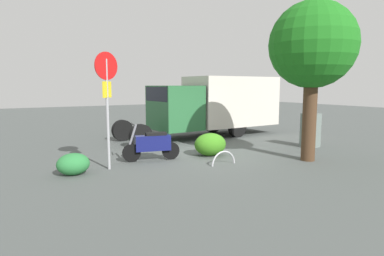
{
  "coord_description": "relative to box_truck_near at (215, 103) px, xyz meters",
  "views": [
    {
      "loc": [
        6.15,
        9.47,
        2.34
      ],
      "look_at": [
        0.5,
        -0.16,
        0.92
      ],
      "focal_mm": 31.08,
      "sensor_mm": 36.0,
      "label": 1
    }
  ],
  "objects": [
    {
      "name": "shrub_near_sign",
      "position": [
        7.17,
        3.91,
        -1.27
      ],
      "size": [
        0.85,
        0.7,
        0.58
      ],
      "primitive_type": "ellipsoid",
      "color": "#2A783A",
      "rests_on": "ground"
    },
    {
      "name": "motorcycle",
      "position": [
        4.68,
        3.4,
        -1.04
      ],
      "size": [
        1.79,
        0.68,
        1.2
      ],
      "rotation": [
        0.0,
        0.0,
        -0.22
      ],
      "color": "black",
      "rests_on": "ground"
    },
    {
      "name": "bike_rack_hoop",
      "position": [
        3.08,
        5.0,
        -1.56
      ],
      "size": [
        0.85,
        0.06,
        0.85
      ],
      "primitive_type": "torus",
      "rotation": [
        1.57,
        0.0,
        0.01
      ],
      "color": "#B7B7BC",
      "rests_on": "ground"
    },
    {
      "name": "shrub_mid_verge",
      "position": [
        2.69,
        3.69,
        -1.18
      ],
      "size": [
        1.12,
        0.91,
        0.76
      ],
      "primitive_type": "ellipsoid",
      "color": "#397D1C",
      "rests_on": "ground"
    },
    {
      "name": "utility_cabinet",
      "position": [
        -1.47,
        4.34,
        -0.91
      ],
      "size": [
        0.64,
        0.48,
        1.3
      ],
      "primitive_type": "cube",
      "rotation": [
        0.0,
        0.0,
        0.01
      ],
      "color": "slate",
      "rests_on": "ground"
    },
    {
      "name": "box_truck_near",
      "position": [
        0.0,
        0.0,
        0.0
      ],
      "size": [
        7.89,
        2.53,
        2.77
      ],
      "rotation": [
        0.0,
        0.0,
        0.05
      ],
      "color": "black",
      "rests_on": "ground"
    },
    {
      "name": "ground_plane",
      "position": [
        2.65,
        3.42,
        -1.56
      ],
      "size": [
        60.0,
        60.0,
        0.0
      ],
      "primitive_type": "plane",
      "color": "#4B504E"
    },
    {
      "name": "stop_sign",
      "position": [
        6.18,
        3.8,
        0.62
      ],
      "size": [
        0.71,
        0.33,
        3.26
      ],
      "color": "#9E9EA3",
      "rests_on": "ground"
    },
    {
      "name": "street_tree",
      "position": [
        0.43,
        5.86,
        1.97
      ],
      "size": [
        2.64,
        2.64,
        4.9
      ],
      "color": "#47301E",
      "rests_on": "ground"
    }
  ]
}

